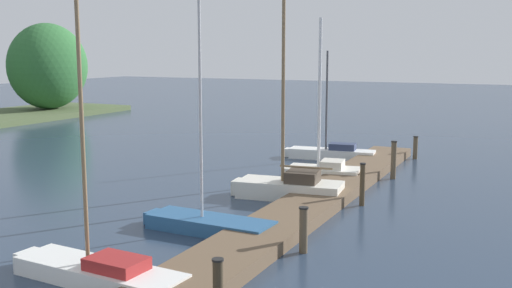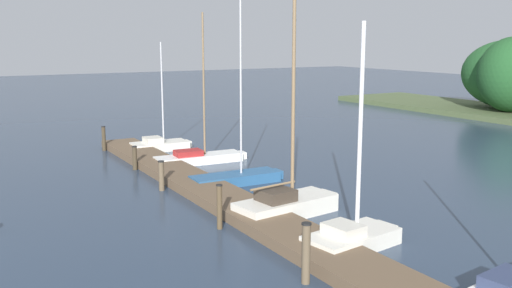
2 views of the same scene
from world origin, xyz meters
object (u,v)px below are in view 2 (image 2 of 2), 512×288
(mooring_piling_0, at_px, (104,138))
(mooring_piling_2, at_px, (161,176))
(sailboat_3, at_px, (288,202))
(sailboat_0, at_px, (161,144))
(mooring_piling_3, at_px, (220,207))
(sailboat_1, at_px, (201,156))
(sailboat_4, at_px, (354,234))
(mooring_piling_1, at_px, (135,158))
(sailboat_2, at_px, (239,176))
(mooring_piling_4, at_px, (306,253))

(mooring_piling_0, bearing_deg, mooring_piling_2, -1.46)
(sailboat_3, relative_size, mooring_piling_2, 6.01)
(sailboat_0, bearing_deg, sailboat_3, -90.35)
(sailboat_0, xyz_separation_m, sailboat_3, (12.68, -0.36, 0.13))
(sailboat_0, distance_m, mooring_piling_3, 13.12)
(sailboat_0, bearing_deg, mooring_piling_3, -101.70)
(sailboat_1, distance_m, sailboat_4, 12.18)
(mooring_piling_1, bearing_deg, mooring_piling_2, -3.35)
(sailboat_4, height_order, mooring_piling_3, sailboat_4)
(sailboat_0, relative_size, mooring_piling_0, 4.32)
(mooring_piling_1, height_order, mooring_piling_3, mooring_piling_3)
(sailboat_0, distance_m, sailboat_3, 12.68)
(mooring_piling_2, relative_size, mooring_piling_3, 0.83)
(sailboat_1, xyz_separation_m, sailboat_3, (8.76, -0.86, 0.12))
(sailboat_2, xyz_separation_m, mooring_piling_1, (-4.42, -2.89, 0.26))
(mooring_piling_0, relative_size, mooring_piling_4, 0.86)
(mooring_piling_0, height_order, mooring_piling_3, mooring_piling_3)
(sailboat_0, distance_m, sailboat_2, 8.17)
(sailboat_3, distance_m, mooring_piling_1, 9.23)
(mooring_piling_3, bearing_deg, sailboat_3, 92.18)
(sailboat_2, distance_m, mooring_piling_2, 3.17)
(sailboat_0, bearing_deg, mooring_piling_1, -124.11)
(mooring_piling_1, xyz_separation_m, mooring_piling_2, (3.92, -0.23, 0.05))
(sailboat_3, height_order, mooring_piling_3, sailboat_3)
(mooring_piling_2, bearing_deg, mooring_piling_1, 176.65)
(mooring_piling_1, relative_size, mooring_piling_3, 0.77)
(sailboat_4, relative_size, mooring_piling_2, 5.31)
(mooring_piling_0, bearing_deg, sailboat_0, 63.67)
(sailboat_0, relative_size, sailboat_4, 0.90)
(sailboat_1, distance_m, mooring_piling_1, 3.17)
(sailboat_1, relative_size, mooring_piling_1, 6.45)
(sailboat_2, bearing_deg, sailboat_1, 88.41)
(sailboat_0, xyz_separation_m, mooring_piling_1, (3.74, -2.66, 0.24))
(sailboat_1, bearing_deg, sailboat_3, -92.04)
(sailboat_3, distance_m, mooring_piling_0, 14.18)
(sailboat_1, distance_m, mooring_piling_0, 6.12)
(sailboat_2, height_order, sailboat_3, sailboat_2)
(sailboat_4, distance_m, mooring_piling_2, 8.76)
(mooring_piling_3, bearing_deg, mooring_piling_4, 0.25)
(mooring_piling_2, bearing_deg, sailboat_0, 159.36)
(mooring_piling_0, bearing_deg, mooring_piling_1, 0.02)
(mooring_piling_1, bearing_deg, sailboat_1, 86.78)
(sailboat_1, distance_m, sailboat_2, 4.25)
(sailboat_1, height_order, sailboat_4, sailboat_1)
(mooring_piling_3, distance_m, mooring_piling_4, 4.55)
(sailboat_2, relative_size, mooring_piling_0, 5.73)
(sailboat_0, height_order, mooring_piling_4, sailboat_0)
(sailboat_1, distance_m, sailboat_3, 8.80)
(sailboat_4, relative_size, mooring_piling_3, 4.42)
(sailboat_2, relative_size, mooring_piling_3, 5.29)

